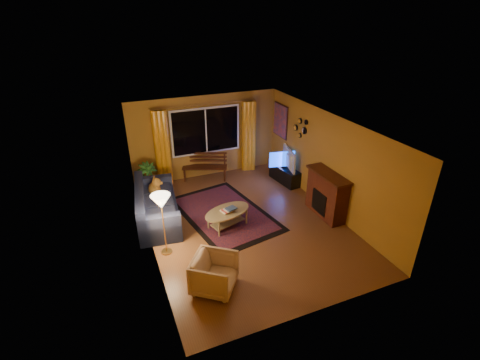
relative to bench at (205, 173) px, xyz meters
name	(u,v)px	position (x,y,z in m)	size (l,w,h in m)	color
floor	(245,224)	(0.17, -2.70, -0.21)	(4.50, 6.00, 0.02)	brown
ceiling	(245,125)	(0.17, -2.70, 2.31)	(4.50, 6.00, 0.02)	white
wall_back	(206,137)	(0.17, 0.31, 1.05)	(4.50, 0.02, 2.50)	#B6802B
wall_left	(145,196)	(-2.09, -2.70, 1.05)	(0.02, 6.00, 2.50)	#B6802B
wall_right	(327,162)	(2.43, -2.70, 1.05)	(0.02, 6.00, 2.50)	#B6802B
window	(206,131)	(0.17, 0.24, 1.25)	(2.00, 0.02, 1.30)	black
curtain_rod	(205,105)	(0.17, 0.20, 2.05)	(0.03, 0.03, 3.20)	#BF8C3F
curtain_left	(162,149)	(-1.18, 0.18, 0.92)	(0.36, 0.36, 2.24)	orange
curtain_right	(248,136)	(1.52, 0.18, 0.92)	(0.36, 0.36, 2.24)	orange
bench	(205,173)	(0.00, 0.00, 0.00)	(1.34, 0.39, 0.40)	#39180B
potted_plant	(148,180)	(-1.74, -0.35, 0.28)	(0.54, 0.54, 0.96)	#235B1E
sofa	(157,204)	(-1.75, -1.72, 0.24)	(0.94, 2.20, 0.89)	#1D233F
dog	(154,186)	(-1.70, -1.23, 0.48)	(0.32, 0.44, 0.48)	#A26D2B
armchair	(214,272)	(-1.21, -4.50, 0.19)	(0.75, 0.70, 0.77)	#D6AF90
floor_lamp	(164,225)	(-1.83, -3.09, 0.50)	(0.23, 0.23, 1.41)	#BF8C3F
rug	(224,213)	(-0.15, -2.10, -0.19)	(1.89, 2.98, 0.02)	maroon
coffee_table	(228,219)	(-0.26, -2.66, 0.02)	(1.20, 1.20, 0.43)	#93825C
tv_console	(285,175)	(2.17, -1.09, 0.03)	(0.37, 1.11, 0.46)	black
television	(286,159)	(2.17, -1.09, 0.56)	(1.02, 0.13, 0.59)	black
fireplace	(327,195)	(2.22, -3.10, 0.35)	(0.40, 1.20, 1.10)	maroon
mirror_cluster	(300,127)	(2.38, -1.40, 1.60)	(0.06, 0.60, 0.56)	black
painting	(280,121)	(2.39, -0.25, 1.45)	(0.04, 0.76, 0.96)	#E44A27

